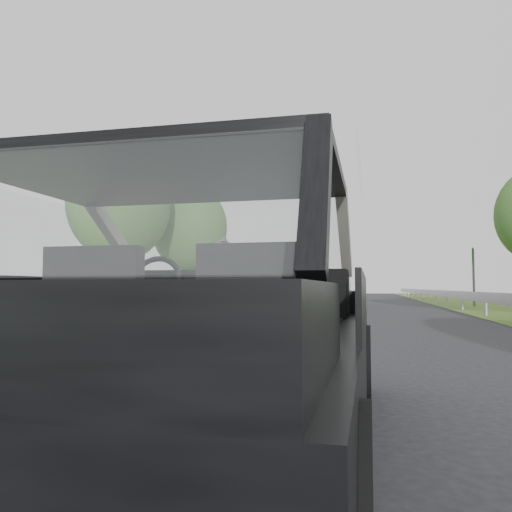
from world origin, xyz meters
The scene contains 11 objects.
ground centered at (0.00, 0.00, 0.00)m, with size 140.00×140.00×0.00m, color #343339.
subject_car centered at (0.00, 0.00, 0.72)m, with size 1.80×4.00×1.45m, color black.
dashboard centered at (0.00, 0.62, 0.85)m, with size 1.58×0.45×0.30m, color black.
driver_seat centered at (-0.40, -0.29, 0.88)m, with size 0.50×0.72×0.42m, color black.
passenger_seat centered at (0.40, -0.29, 0.88)m, with size 0.50×0.72×0.42m, color black.
steering_wheel centered at (-0.40, 0.33, 0.92)m, with size 0.36×0.36×0.04m, color black.
cat centered at (0.20, 0.64, 1.08)m, with size 0.52×0.16×0.24m, color #999999.
other_car centered at (-0.89, 19.70, 0.81)m, with size 1.94×4.90×1.61m, color #979EA9.
highway_sign centered at (5.61, 22.05, 1.34)m, with size 0.11×1.08×2.69m, color #134520.
tree_5 centered at (-11.89, 21.16, 4.10)m, with size 5.41×5.41×8.20m, color #2E5920, non-canonical shape.
tree_6 centered at (-9.66, 25.68, 3.46)m, with size 4.57×4.57×6.92m, color #2E5920, non-canonical shape.
Camera 1 is at (0.93, -2.62, 0.89)m, focal length 35.00 mm.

